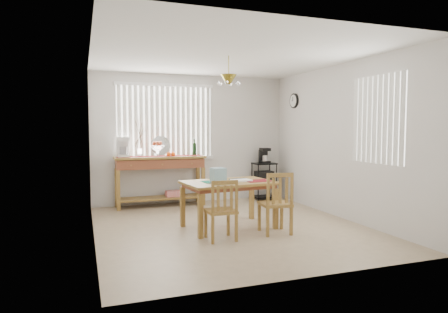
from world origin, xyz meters
name	(u,v)px	position (x,y,z in m)	size (l,w,h in m)	color
ground	(230,227)	(0.00, 0.00, -0.01)	(4.00, 4.50, 0.01)	tan
room_shell	(230,117)	(0.00, 0.02, 1.69)	(4.20, 4.70, 2.70)	silver
sideboard	(161,169)	(-0.70, 1.99, 0.73)	(1.74, 0.49, 0.98)	olive
sideboard_items	(145,149)	(-1.00, 2.00, 1.13)	(1.65, 0.42, 0.75)	maroon
wire_cart	(264,177)	(1.53, 2.00, 0.47)	(0.46, 0.37, 0.78)	black
cart_items	(264,156)	(1.53, 2.01, 0.93)	(0.18, 0.22, 0.32)	black
dining_table	(229,187)	(-0.04, -0.06, 0.63)	(1.41, 0.98, 0.71)	olive
table_items	(224,177)	(-0.16, -0.18, 0.80)	(1.06, 0.46, 0.23)	#167E5D
chair_left	(222,210)	(-0.37, -0.67, 0.41)	(0.39, 0.39, 0.84)	olive
chair_right	(276,203)	(0.48, -0.61, 0.44)	(0.45, 0.45, 0.90)	olive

